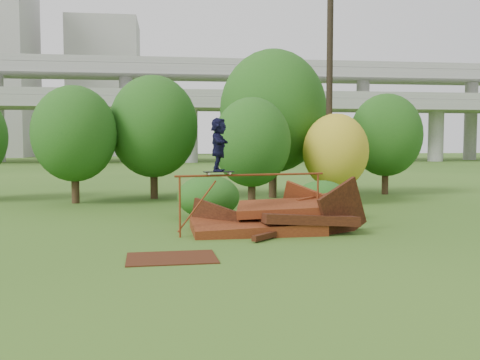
{
  "coord_description": "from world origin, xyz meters",
  "views": [
    {
      "loc": [
        -2.96,
        -14.05,
        2.73
      ],
      "look_at": [
        -0.8,
        2.0,
        1.6
      ],
      "focal_mm": 40.0,
      "sensor_mm": 36.0,
      "label": 1
    }
  ],
  "objects": [
    {
      "name": "skateboard",
      "position": [
        -1.49,
        1.54,
        1.88
      ],
      "size": [
        0.92,
        0.4,
        0.09
      ],
      "rotation": [
        0.0,
        0.0,
        0.19
      ],
      "color": "black",
      "rests_on": "grind_rail"
    },
    {
      "name": "ground",
      "position": [
        0.0,
        0.0,
        0.0
      ],
      "size": [
        240.0,
        240.0,
        0.0
      ],
      "primitive_type": "plane",
      "color": "#2D5116",
      "rests_on": "ground"
    },
    {
      "name": "shrub_right",
      "position": [
        2.46,
        4.3,
        0.7
      ],
      "size": [
        1.97,
        1.81,
        1.4
      ],
      "primitive_type": "ellipsoid",
      "color": "#164412",
      "rests_on": "ground"
    },
    {
      "name": "tree_5",
      "position": [
        8.43,
        12.9,
        3.13
      ],
      "size": [
        3.78,
        3.78,
        5.31
      ],
      "color": "black",
      "rests_on": "ground"
    },
    {
      "name": "tree_4",
      "position": [
        4.45,
        9.01,
        2.35
      ],
      "size": [
        2.92,
        2.92,
        4.04
      ],
      "color": "black",
      "rests_on": "ground"
    },
    {
      "name": "scrap_pile",
      "position": [
        0.29,
        2.01,
        0.36
      ],
      "size": [
        5.54,
        3.7,
        2.08
      ],
      "color": "#40160B",
      "rests_on": "ground"
    },
    {
      "name": "skater",
      "position": [
        -1.49,
        1.54,
        2.68
      ],
      "size": [
        0.72,
        1.51,
        1.57
      ],
      "primitive_type": "imported",
      "rotation": [
        0.0,
        0.0,
        1.39
      ],
      "color": "black",
      "rests_on": "skateboard"
    },
    {
      "name": "tree_0",
      "position": [
        -7.13,
        10.74,
        3.13
      ],
      "size": [
        3.76,
        3.76,
        5.3
      ],
      "color": "black",
      "rests_on": "ground"
    },
    {
      "name": "freeway_overpass",
      "position": [
        0.0,
        62.92,
        10.32
      ],
      "size": [
        160.0,
        15.0,
        13.7
      ],
      "color": "gray",
      "rests_on": "ground"
    },
    {
      "name": "grind_rail",
      "position": [
        -0.48,
        1.74,
        1.42
      ],
      "size": [
        4.63,
        0.95,
        1.8
      ],
      "color": "maroon",
      "rests_on": "ground"
    },
    {
      "name": "utility_pole",
      "position": [
        4.2,
        9.25,
        5.54
      ],
      "size": [
        1.4,
        0.28,
        10.94
      ],
      "color": "black",
      "rests_on": "ground"
    },
    {
      "name": "shrub_left",
      "position": [
        -1.53,
        5.16,
        0.78
      ],
      "size": [
        2.26,
        2.09,
        1.56
      ],
      "primitive_type": "ellipsoid",
      "color": "#164412",
      "rests_on": "ground"
    },
    {
      "name": "building_right",
      "position": [
        -16.0,
        102.0,
        14.0
      ],
      "size": [
        14.0,
        14.0,
        28.0
      ],
      "primitive_type": "cube",
      "color": "#9E9E99",
      "rests_on": "ground"
    },
    {
      "name": "tree_3",
      "position": [
        2.19,
        12.02,
        4.28
      ],
      "size": [
        5.27,
        5.27,
        7.31
      ],
      "color": "black",
      "rests_on": "ground"
    },
    {
      "name": "flat_plate",
      "position": [
        -2.9,
        -1.5,
        0.01
      ],
      "size": [
        2.17,
        1.59,
        0.03
      ],
      "primitive_type": "cube",
      "rotation": [
        0.0,
        0.0,
        0.04
      ],
      "color": "#3D1B0D",
      "rests_on": "ground"
    },
    {
      "name": "tree_2",
      "position": [
        0.56,
        8.33,
        2.75
      ],
      "size": [
        3.3,
        3.3,
        4.65
      ],
      "color": "black",
      "rests_on": "ground"
    },
    {
      "name": "tree_1",
      "position": [
        -3.66,
        12.33,
        3.51
      ],
      "size": [
        4.31,
        4.31,
        6.0
      ],
      "color": "black",
      "rests_on": "ground"
    }
  ]
}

